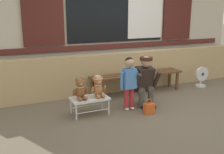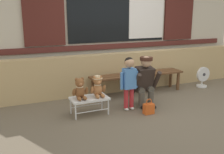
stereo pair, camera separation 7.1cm
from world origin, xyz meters
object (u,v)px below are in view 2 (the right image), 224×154
at_px(adult_crouching, 145,81).
at_px(floor_fan, 203,77).
at_px(wooden_bench_long, 138,77).
at_px(handbag_on_ground, 149,108).
at_px(small_display_bench, 89,99).
at_px(teddy_bear_plain, 80,89).
at_px(child_standing, 129,78).
at_px(teddy_bear_with_hat, 98,87).

distance_m(adult_crouching, floor_fan, 2.00).
height_order(wooden_bench_long, handbag_on_ground, wooden_bench_long).
distance_m(small_display_bench, teddy_bear_plain, 0.25).
relative_size(small_display_bench, floor_fan, 1.33).
bearing_deg(wooden_bench_long, teddy_bear_plain, -154.43).
distance_m(child_standing, floor_fan, 2.38).
bearing_deg(floor_fan, teddy_bear_plain, -170.45).
xyz_separation_m(adult_crouching, floor_fan, (1.91, 0.55, -0.24)).
bearing_deg(teddy_bear_plain, teddy_bear_with_hat, 0.13).
distance_m(handbag_on_ground, floor_fan, 2.25).
xyz_separation_m(child_standing, handbag_on_ground, (0.22, -0.32, -0.50)).
bearing_deg(child_standing, teddy_bear_plain, 174.51).
distance_m(wooden_bench_long, teddy_bear_plain, 1.67).
relative_size(wooden_bench_long, small_display_bench, 3.28).
bearing_deg(child_standing, adult_crouching, 10.14).
relative_size(teddy_bear_plain, handbag_on_ground, 1.34).
distance_m(teddy_bear_with_hat, floor_fan, 2.88).
bearing_deg(floor_fan, handbag_on_ground, -155.47).
relative_size(small_display_bench, teddy_bear_with_hat, 1.76).
relative_size(wooden_bench_long, teddy_bear_plain, 5.78).
xyz_separation_m(child_standing, adult_crouching, (0.36, 0.06, -0.11)).
bearing_deg(adult_crouching, teddy_bear_plain, 179.09).
xyz_separation_m(wooden_bench_long, teddy_bear_plain, (-1.51, -0.72, 0.09)).
bearing_deg(teddy_bear_with_hat, wooden_bench_long, 31.25).
relative_size(wooden_bench_long, teddy_bear_with_hat, 5.78).
bearing_deg(small_display_bench, floor_fan, 10.08).
bearing_deg(adult_crouching, teddy_bear_with_hat, 178.73).
distance_m(child_standing, adult_crouching, 0.38).
height_order(child_standing, floor_fan, child_standing).
bearing_deg(adult_crouching, child_standing, -169.86).
xyz_separation_m(handbag_on_ground, floor_fan, (2.05, 0.93, 0.14)).
xyz_separation_m(wooden_bench_long, child_standing, (-0.63, -0.81, 0.22)).
distance_m(small_display_bench, handbag_on_ground, 1.04).
distance_m(teddy_bear_plain, handbag_on_ground, 1.23).
bearing_deg(teddy_bear_plain, small_display_bench, -0.51).
distance_m(wooden_bench_long, teddy_bear_with_hat, 1.39).
distance_m(child_standing, handbag_on_ground, 0.63).
bearing_deg(handbag_on_ground, wooden_bench_long, 70.12).
height_order(wooden_bench_long, child_standing, child_standing).
distance_m(teddy_bear_with_hat, handbag_on_ground, 0.96).
height_order(child_standing, adult_crouching, child_standing).
height_order(teddy_bear_plain, child_standing, child_standing).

